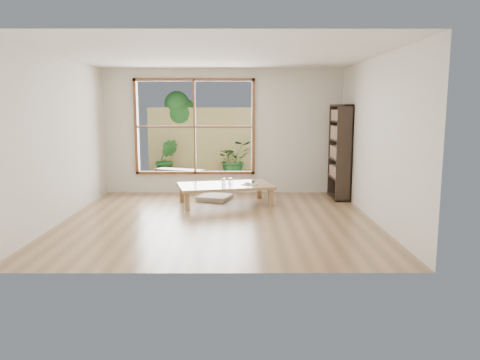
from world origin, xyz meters
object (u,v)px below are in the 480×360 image
object	(u,v)px
food_tray	(250,183)
garden_bench	(180,172)
bookshelf	(340,152)
low_table	(225,187)

from	to	relation	value
food_tray	garden_bench	xyz separation A→B (m)	(-1.59, 2.11, -0.07)
garden_bench	bookshelf	bearing A→B (deg)	-0.83
bookshelf	garden_bench	size ratio (longest dim) A/B	1.59
low_table	food_tray	world-z (taller)	food_tray
low_table	garden_bench	world-z (taller)	garden_bench
low_table	food_tray	size ratio (longest dim) A/B	6.00
food_tray	low_table	bearing A→B (deg)	-159.11
low_table	bookshelf	world-z (taller)	bookshelf
low_table	food_tray	bearing A→B (deg)	-12.51
bookshelf	food_tray	distance (m)	1.95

